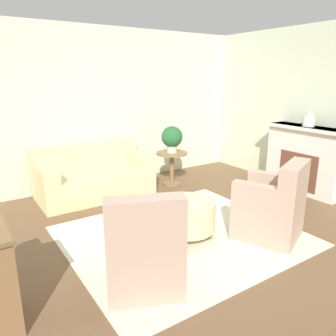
{
  "coord_description": "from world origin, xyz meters",
  "views": [
    {
      "loc": [
        -2.23,
        -3.04,
        1.96
      ],
      "look_at": [
        0.15,
        0.55,
        0.75
      ],
      "focal_mm": 35.0,
      "sensor_mm": 36.0,
      "label": 1
    }
  ],
  "objects_px": {
    "side_table": "(172,162)",
    "potted_plant_on_side_table": "(172,138)",
    "armchair_right": "(273,208)",
    "ottoman_table": "(187,215)",
    "vase_mantel_near": "(309,121)",
    "couch": "(94,178)",
    "armchair_left": "(143,250)"
  },
  "relations": [
    {
      "from": "armchair_left",
      "to": "ottoman_table",
      "type": "bearing_deg",
      "value": 31.69
    },
    {
      "from": "armchair_left",
      "to": "side_table",
      "type": "xyz_separation_m",
      "value": [
        1.97,
        2.42,
        0.03
      ]
    },
    {
      "from": "armchair_left",
      "to": "ottoman_table",
      "type": "xyz_separation_m",
      "value": [
        0.94,
        0.58,
        -0.09
      ]
    },
    {
      "from": "couch",
      "to": "potted_plant_on_side_table",
      "type": "xyz_separation_m",
      "value": [
        1.42,
        -0.25,
        0.58
      ]
    },
    {
      "from": "ottoman_table",
      "to": "potted_plant_on_side_table",
      "type": "height_order",
      "value": "potted_plant_on_side_table"
    },
    {
      "from": "couch",
      "to": "vase_mantel_near",
      "type": "height_order",
      "value": "vase_mantel_near"
    },
    {
      "from": "couch",
      "to": "armchair_left",
      "type": "xyz_separation_m",
      "value": [
        -0.55,
        -2.67,
        0.09
      ]
    },
    {
      "from": "armchair_right",
      "to": "ottoman_table",
      "type": "bearing_deg",
      "value": 146.55
    },
    {
      "from": "vase_mantel_near",
      "to": "armchair_right",
      "type": "bearing_deg",
      "value": -155.24
    },
    {
      "from": "couch",
      "to": "ottoman_table",
      "type": "distance_m",
      "value": 2.12
    },
    {
      "from": "armchair_left",
      "to": "armchair_right",
      "type": "relative_size",
      "value": 1.0
    },
    {
      "from": "armchair_right",
      "to": "ottoman_table",
      "type": "distance_m",
      "value": 1.06
    },
    {
      "from": "armchair_left",
      "to": "potted_plant_on_side_table",
      "type": "xyz_separation_m",
      "value": [
        1.97,
        2.42,
        0.49
      ]
    },
    {
      "from": "armchair_right",
      "to": "ottoman_table",
      "type": "relative_size",
      "value": 1.4
    },
    {
      "from": "armchair_left",
      "to": "side_table",
      "type": "distance_m",
      "value": 3.12
    },
    {
      "from": "armchair_right",
      "to": "side_table",
      "type": "distance_m",
      "value": 2.42
    },
    {
      "from": "armchair_right",
      "to": "ottoman_table",
      "type": "height_order",
      "value": "armchair_right"
    },
    {
      "from": "potted_plant_on_side_table",
      "to": "armchair_right",
      "type": "bearing_deg",
      "value": -93.4
    },
    {
      "from": "side_table",
      "to": "potted_plant_on_side_table",
      "type": "height_order",
      "value": "potted_plant_on_side_table"
    },
    {
      "from": "couch",
      "to": "armchair_right",
      "type": "height_order",
      "value": "armchair_right"
    },
    {
      "from": "armchair_left",
      "to": "vase_mantel_near",
      "type": "xyz_separation_m",
      "value": [
        3.65,
        0.84,
        0.85
      ]
    },
    {
      "from": "side_table",
      "to": "potted_plant_on_side_table",
      "type": "bearing_deg",
      "value": 45.0
    },
    {
      "from": "side_table",
      "to": "couch",
      "type": "bearing_deg",
      "value": 169.97
    },
    {
      "from": "couch",
      "to": "armchair_right",
      "type": "xyz_separation_m",
      "value": [
        1.27,
        -2.67,
        0.09
      ]
    },
    {
      "from": "potted_plant_on_side_table",
      "to": "ottoman_table",
      "type": "bearing_deg",
      "value": -119.18
    },
    {
      "from": "armchair_left",
      "to": "armchair_right",
      "type": "height_order",
      "value": "same"
    },
    {
      "from": "couch",
      "to": "armchair_right",
      "type": "bearing_deg",
      "value": -64.51
    },
    {
      "from": "armchair_right",
      "to": "potted_plant_on_side_table",
      "type": "relative_size",
      "value": 2.05
    },
    {
      "from": "ottoman_table",
      "to": "vase_mantel_near",
      "type": "xyz_separation_m",
      "value": [
        2.71,
        0.26,
        0.94
      ]
    },
    {
      "from": "armchair_left",
      "to": "vase_mantel_near",
      "type": "bearing_deg",
      "value": 13.0
    },
    {
      "from": "side_table",
      "to": "vase_mantel_near",
      "type": "height_order",
      "value": "vase_mantel_near"
    },
    {
      "from": "ottoman_table",
      "to": "potted_plant_on_side_table",
      "type": "distance_m",
      "value": 2.18
    }
  ]
}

